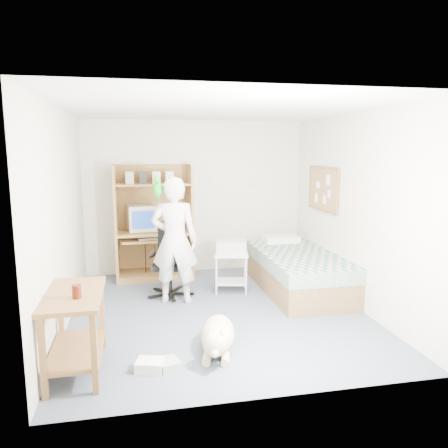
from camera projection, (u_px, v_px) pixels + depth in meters
name	position (u px, v px, depth m)	size (l,w,h in m)	color
floor	(218.00, 312.00, 5.52)	(4.00, 4.00, 0.00)	#444C5D
wall_back	(195.00, 197.00, 7.25)	(3.60, 0.02, 2.50)	beige
wall_right	(353.00, 210.00, 5.67)	(0.02, 4.00, 2.50)	beige
wall_left	(62.00, 219.00, 4.96)	(0.02, 4.00, 2.50)	beige
ceiling	(217.00, 109.00, 5.10)	(3.60, 4.00, 0.02)	white
computer_hutch	(154.00, 227.00, 6.93)	(1.20, 0.63, 1.80)	brown
bed	(298.00, 271.00, 6.32)	(1.02, 2.02, 0.66)	brown
side_desk	(75.00, 320.00, 3.98)	(0.50, 1.00, 0.75)	brown
corkboard	(323.00, 189.00, 6.50)	(0.04, 0.94, 0.66)	olive
office_chair	(171.00, 270.00, 6.12)	(0.57, 0.58, 1.02)	black
person	(175.00, 241.00, 5.76)	(0.62, 0.40, 1.69)	white
parrot	(158.00, 188.00, 5.61)	(0.12, 0.22, 0.34)	#138522
dog	(217.00, 335.00, 4.40)	(0.50, 1.04, 0.40)	#CFBB8B
printer_cart	(231.00, 266.00, 6.28)	(0.54, 0.47, 0.57)	silver
printer	(231.00, 246.00, 6.23)	(0.42, 0.32, 0.18)	#AAA9A5
crt_monitor	(141.00, 218.00, 6.87)	(0.47, 0.49, 0.40)	beige
keyboard	(153.00, 238.00, 6.79)	(0.45, 0.16, 0.03)	beige
pencil_cup	(176.00, 227.00, 6.91)	(0.08, 0.08, 0.12)	gold
drink_glass	(77.00, 292.00, 3.78)	(0.08, 0.08, 0.12)	#42150A
floor_box_a	(150.00, 365.00, 4.04)	(0.25, 0.20, 0.10)	white
floor_box_b	(168.00, 364.00, 4.09)	(0.18, 0.22, 0.08)	#A6A6A2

